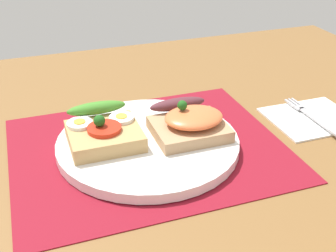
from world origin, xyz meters
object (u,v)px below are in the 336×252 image
at_px(sandwich_salmon, 189,122).
at_px(plate, 148,143).
at_px(sandwich_egg_tomato, 103,131).
at_px(napkin, 313,118).
at_px(fork, 310,115).

bearing_deg(sandwich_salmon, plate, 177.24).
xyz_separation_m(sandwich_egg_tomato, sandwich_salmon, (0.12, -0.02, 0.00)).
bearing_deg(sandwich_salmon, sandwich_egg_tomato, 170.63).
bearing_deg(plate, sandwich_salmon, -2.76).
distance_m(plate, napkin, 0.27).
relative_size(plate, napkin, 1.89).
xyz_separation_m(plate, sandwich_egg_tomato, (-0.06, 0.02, 0.02)).
bearing_deg(plate, fork, 0.11).
bearing_deg(fork, sandwich_egg_tomato, 177.16).
bearing_deg(fork, plate, -179.89).
bearing_deg(sandwich_egg_tomato, sandwich_salmon, -9.37).
distance_m(plate, sandwich_salmon, 0.07).
height_order(plate, sandwich_egg_tomato, sandwich_egg_tomato).
xyz_separation_m(plate, sandwich_salmon, (0.06, -0.00, 0.02)).
xyz_separation_m(sandwich_salmon, fork, (0.21, 0.00, -0.03)).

